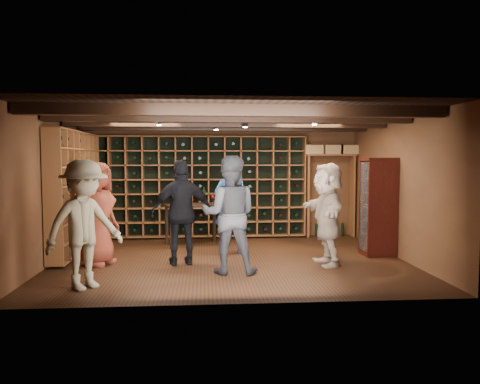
{
  "coord_description": "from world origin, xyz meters",
  "views": [
    {
      "loc": [
        -0.44,
        -8.04,
        1.75
      ],
      "look_at": [
        0.19,
        0.2,
        1.17
      ],
      "focal_mm": 35.0,
      "sensor_mm": 36.0,
      "label": 1
    }
  ],
  "objects": [
    {
      "name": "room_shell",
      "position": [
        0.0,
        0.05,
        2.42
      ],
      "size": [
        6.0,
        6.0,
        6.0
      ],
      "color": "brown",
      "rests_on": "ground"
    },
    {
      "name": "tasting_table",
      "position": [
        -0.66,
        1.47,
        0.75
      ],
      "size": [
        1.23,
        0.84,
        1.12
      ],
      "rotation": [
        0.0,
        0.0,
        0.28
      ],
      "color": "black",
      "rests_on": "ground"
    },
    {
      "name": "guest_beige",
      "position": [
        1.6,
        -0.47,
        0.85
      ],
      "size": [
        0.56,
        1.59,
        1.7
      ],
      "primitive_type": "imported",
      "rotation": [
        0.0,
        0.0,
        4.75
      ],
      "color": "gray",
      "rests_on": "ground"
    },
    {
      "name": "crate_shelf",
      "position": [
        2.41,
        2.32,
        1.57
      ],
      "size": [
        1.2,
        0.32,
        2.07
      ],
      "color": "brown",
      "rests_on": "ground"
    },
    {
      "name": "guest_khaki",
      "position": [
        -2.06,
        -1.66,
        0.87
      ],
      "size": [
        1.25,
        1.26,
        1.75
      ],
      "primitive_type": "imported",
      "rotation": [
        0.0,
        0.0,
        0.79
      ],
      "color": "#7F7357",
      "rests_on": "ground"
    },
    {
      "name": "man_blue_shirt",
      "position": [
        0.05,
        0.59,
        0.87
      ],
      "size": [
        0.7,
        0.53,
        1.73
      ],
      "primitive_type": "imported",
      "rotation": [
        0.0,
        0.0,
        2.95
      ],
      "color": "navy",
      "rests_on": "ground"
    },
    {
      "name": "ground",
      "position": [
        0.0,
        0.0,
        0.0
      ],
      "size": [
        6.0,
        6.0,
        0.0
      ],
      "primitive_type": "plane",
      "color": "black",
      "rests_on": "ground"
    },
    {
      "name": "display_cabinet",
      "position": [
        2.71,
        0.2,
        0.86
      ],
      "size": [
        0.55,
        0.5,
        1.75
      ],
      "color": "#360E0A",
      "rests_on": "ground"
    },
    {
      "name": "wine_rack_left",
      "position": [
        -2.83,
        0.82,
        1.15
      ],
      "size": [
        0.3,
        2.65,
        2.2
      ],
      "color": "brown",
      "rests_on": "ground"
    },
    {
      "name": "guest_red_floral",
      "position": [
        -2.2,
        -0.2,
        0.85
      ],
      "size": [
        0.84,
        0.98,
        1.71
      ],
      "primitive_type": "imported",
      "rotation": [
        0.0,
        0.0,
        1.15
      ],
      "color": "maroon",
      "rests_on": "ground"
    },
    {
      "name": "man_grey_suit",
      "position": [
        -0.06,
        -0.93,
        0.9
      ],
      "size": [
        0.96,
        0.79,
        1.81
      ],
      "primitive_type": "imported",
      "rotation": [
        0.0,
        0.0,
        3.02
      ],
      "color": "black",
      "rests_on": "ground"
    },
    {
      "name": "wine_rack_back",
      "position": [
        -0.52,
        2.33,
        1.15
      ],
      "size": [
        4.65,
        0.3,
        2.2
      ],
      "color": "brown",
      "rests_on": "ground"
    },
    {
      "name": "guest_woman_black",
      "position": [
        -0.81,
        -0.31,
        0.87
      ],
      "size": [
        1.07,
        0.57,
        1.74
      ],
      "primitive_type": "imported",
      "rotation": [
        0.0,
        0.0,
        3.29
      ],
      "color": "black",
      "rests_on": "ground"
    }
  ]
}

